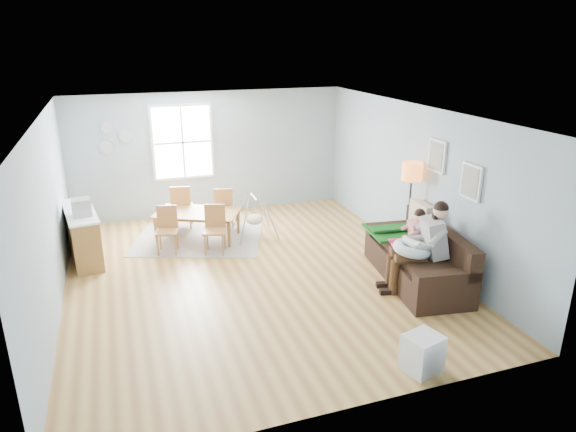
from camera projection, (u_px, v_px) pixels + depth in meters
name	position (u px, v px, depth m)	size (l,w,h in m)	color
room	(251.00, 132.00, 7.83)	(8.40, 9.40, 3.90)	#A06F38
window	(182.00, 142.00, 10.99)	(1.32, 0.08, 1.62)	white
pictures	(453.00, 168.00, 8.00)	(0.05, 1.34, 0.74)	white
wall_plates	(113.00, 138.00, 10.51)	(0.67, 0.02, 0.66)	#8FA4AB
sofa	(420.00, 262.00, 8.36)	(1.30, 2.39, 0.92)	black
green_throw	(398.00, 231.00, 8.97)	(1.03, 0.90, 0.04)	#135716
beige_pillow	(421.00, 219.00, 8.79)	(0.16, 0.57, 0.57)	beige
father	(423.00, 244.00, 7.89)	(1.08, 0.65, 1.46)	gray
nursing_pillow	(412.00, 249.00, 7.88)	(0.59, 0.59, 0.16)	silver
infant	(411.00, 243.00, 7.88)	(0.20, 0.40, 0.15)	silver
toddler	(412.00, 231.00, 8.40)	(0.62, 0.38, 0.93)	silver
floor_lamp	(411.00, 180.00, 8.86)	(0.35, 0.35, 1.76)	black
storage_cube	(422.00, 353.00, 6.10)	(0.50, 0.47, 0.46)	white
rug	(198.00, 239.00, 10.16)	(2.43, 1.85, 0.01)	#9A948D
dining_table	(198.00, 226.00, 10.07)	(1.60, 0.89, 0.56)	brown
chair_sw	(167.00, 227.00, 9.43)	(0.47, 0.47, 0.87)	#A26738
chair_se	(215.00, 226.00, 9.42)	(0.51, 0.51, 0.89)	#A26738
chair_nw	(181.00, 204.00, 10.55)	(0.51, 0.51, 0.94)	#A26738
chair_ne	(224.00, 206.00, 10.56)	(0.49, 0.49, 0.89)	#A26738
counter	(83.00, 234.00, 9.14)	(0.70, 1.69, 0.92)	brown
monitor	(81.00, 207.00, 8.69)	(0.33, 0.32, 0.29)	#A7A8AC
baby_swing	(255.00, 219.00, 10.18)	(0.84, 0.85, 0.84)	#A7A8AC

